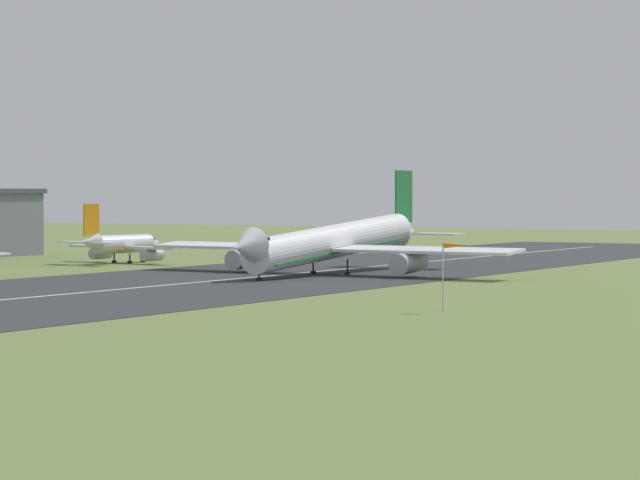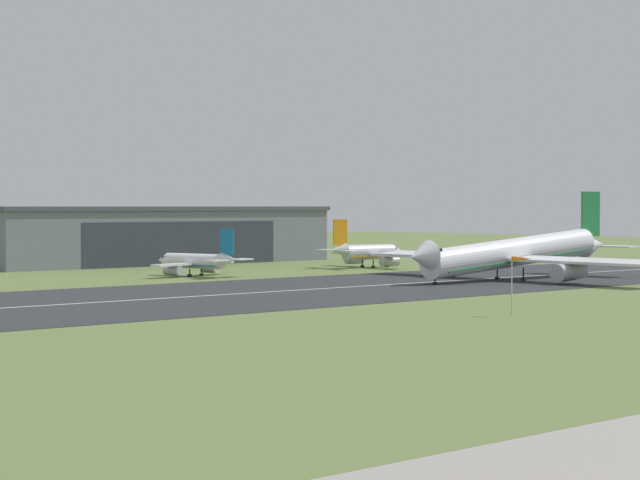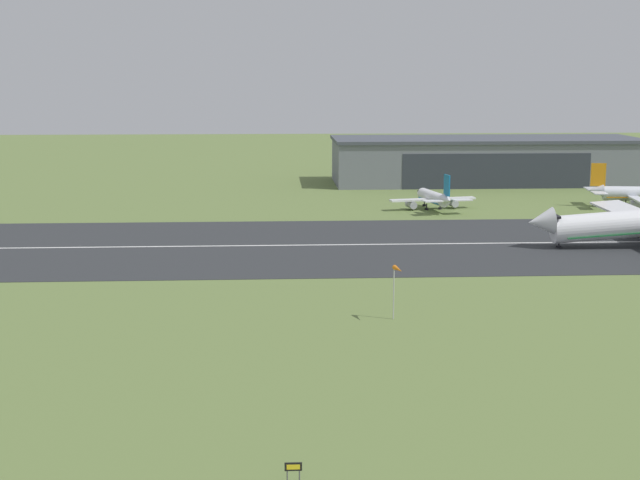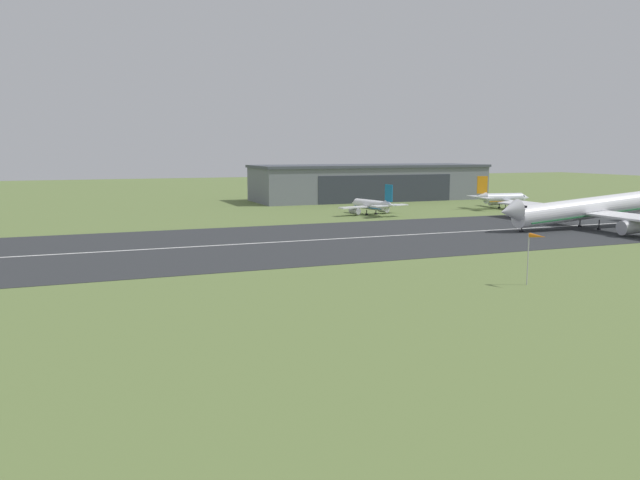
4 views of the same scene
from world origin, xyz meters
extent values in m
plane|color=olive|center=(0.00, 61.32, 0.00)|extent=(715.87, 715.87, 0.00)
cube|color=#2B2D30|center=(0.00, 122.63, 0.03)|extent=(475.87, 52.45, 0.06)
cube|color=silver|center=(0.00, 122.63, 0.07)|extent=(428.28, 0.70, 0.01)
cube|color=slate|center=(80.61, 211.83, 5.84)|extent=(83.61, 26.39, 11.68)
cube|color=#424751|center=(80.61, 211.83, 12.13)|extent=(84.61, 27.39, 0.90)
cube|color=#2D333D|center=(80.61, 198.58, 4.67)|extent=(50.16, 0.12, 9.34)
cylinder|color=white|center=(90.27, 117.36, 4.71)|extent=(40.40, 5.78, 7.77)
cone|color=white|center=(68.08, 117.89, 4.71)|extent=(4.80, 4.93, 5.13)
cone|color=white|center=(113.17, 116.82, 5.58)|extent=(6.19, 4.48, 4.76)
cube|color=black|center=(70.46, 117.83, 5.68)|extent=(1.23, 4.12, 0.52)
cube|color=#1E7238|center=(90.27, 117.36, 3.39)|extent=(36.06, 5.43, 2.86)
cube|color=white|center=(89.84, 133.35, 3.87)|extent=(6.68, 27.27, 0.84)
cylinder|color=#A8A8B2|center=(88.59, 131.21, 2.12)|extent=(6.54, 3.14, 3.44)
cube|color=white|center=(89.08, 101.41, 3.87)|extent=(6.68, 27.27, 0.84)
cylinder|color=#A8A8B2|center=(87.93, 103.61, 2.12)|extent=(6.54, 3.14, 3.44)
cube|color=#1E7238|center=(112.31, 116.84, 11.22)|extent=(5.25, 0.40, 8.20)
cube|color=white|center=(112.85, 122.93, 5.43)|extent=(4.76, 7.48, 0.24)
cube|color=white|center=(112.56, 110.73, 5.43)|extent=(4.76, 7.48, 0.24)
cylinder|color=black|center=(71.45, 117.81, 1.15)|extent=(0.24, 0.24, 2.30)
cylinder|color=black|center=(71.45, 117.81, 0.22)|extent=(0.84, 0.84, 0.44)
cylinder|color=black|center=(90.03, 120.26, 1.15)|extent=(0.24, 0.24, 2.30)
cylinder|color=black|center=(90.03, 120.26, 0.22)|extent=(0.84, 0.84, 0.44)
cylinder|color=black|center=(89.90, 114.48, 1.15)|extent=(0.24, 0.24, 2.30)
cylinder|color=black|center=(89.90, 114.48, 0.22)|extent=(0.84, 0.84, 0.44)
cylinder|color=white|center=(57.44, 163.47, 2.77)|extent=(5.26, 13.31, 2.69)
cone|color=white|center=(55.88, 171.03, 2.77)|extent=(3.12, 2.91, 2.69)
cone|color=white|center=(59.08, 155.51, 3.25)|extent=(3.02, 3.65, 2.42)
cube|color=black|center=(56.15, 169.73, 3.30)|extent=(2.46, 1.54, 0.44)
cube|color=#146B9E|center=(57.44, 163.47, 2.03)|extent=(4.87, 12.00, 0.20)
cube|color=white|center=(62.94, 164.87, 2.30)|extent=(8.92, 3.94, 0.40)
cylinder|color=#A8A8B2|center=(62.17, 165.16, 1.21)|extent=(2.34, 3.76, 1.67)
cube|color=white|center=(51.83, 162.58, 2.30)|extent=(8.92, 3.94, 0.40)
cylinder|color=#A8A8B2|center=(52.42, 163.16, 1.21)|extent=(2.34, 3.76, 1.67)
cube|color=#146B9E|center=(58.98, 155.98, 6.40)|extent=(0.86, 2.92, 4.57)
cube|color=white|center=(62.39, 156.27, 3.17)|extent=(4.54, 3.34, 0.24)
cube|color=white|center=(55.73, 154.90, 3.17)|extent=(4.54, 3.34, 0.24)
cylinder|color=black|center=(56.37, 168.67, 0.71)|extent=(0.24, 0.24, 1.42)
cylinder|color=black|center=(56.37, 168.67, 0.22)|extent=(0.84, 0.84, 0.44)
cylinder|color=black|center=(59.07, 163.56, 0.71)|extent=(0.24, 0.24, 1.42)
cylinder|color=black|center=(59.07, 163.56, 0.22)|extent=(0.84, 0.84, 0.44)
cylinder|color=black|center=(55.91, 162.91, 0.71)|extent=(0.24, 0.24, 1.42)
cylinder|color=black|center=(55.91, 162.91, 0.22)|extent=(0.84, 0.84, 0.44)
cylinder|color=silver|center=(102.84, 164.76, 3.22)|extent=(12.21, 4.64, 3.09)
cone|color=silver|center=(110.12, 163.79, 3.22)|extent=(3.16, 3.43, 3.09)
cone|color=silver|center=(95.10, 165.79, 3.78)|extent=(4.04, 3.24, 2.78)
cube|color=black|center=(108.60, 163.99, 3.84)|extent=(1.44, 2.74, 0.44)
cube|color=orange|center=(102.84, 164.76, 2.37)|extent=(11.01, 4.33, 0.20)
cube|color=silver|center=(102.16, 157.88, 2.68)|extent=(3.61, 10.94, 0.40)
cylinder|color=#A8A8B2|center=(102.71, 158.67, 1.47)|extent=(4.23, 2.43, 1.91)
cube|color=silver|center=(103.99, 171.58, 2.68)|extent=(3.61, 10.94, 0.40)
cylinder|color=#A8A8B2|center=(104.31, 170.67, 1.47)|extent=(4.23, 2.43, 1.91)
cube|color=orange|center=(95.65, 165.72, 7.39)|extent=(3.36, 0.72, 5.24)
cube|color=silver|center=(94.74, 161.91, 3.68)|extent=(3.54, 5.07, 0.24)
cube|color=silver|center=(95.77, 169.64, 3.68)|extent=(3.54, 5.07, 0.24)
cylinder|color=black|center=(107.55, 164.13, 0.84)|extent=(0.24, 0.24, 1.68)
cylinder|color=black|center=(107.55, 164.13, 0.22)|extent=(0.84, 0.84, 0.44)
cylinder|color=black|center=(102.33, 162.96, 0.84)|extent=(0.24, 0.24, 1.68)
cylinder|color=black|center=(102.33, 162.96, 0.22)|extent=(0.84, 0.84, 0.44)
cylinder|color=black|center=(102.82, 166.63, 0.84)|extent=(0.24, 0.24, 1.68)
cylinder|color=black|center=(102.82, 166.63, 0.22)|extent=(0.84, 0.84, 0.44)
cylinder|color=#B7B7BC|center=(36.40, 73.87, 3.44)|extent=(0.14, 0.14, 6.88)
cone|color=orange|center=(36.72, 72.55, 6.63)|extent=(1.14, 2.49, 0.60)
camera|label=1|loc=(-99.82, 9.04, 11.91)|focal=85.00mm
camera|label=2|loc=(-77.15, -17.59, 12.73)|focal=70.00mm
camera|label=3|loc=(21.61, -32.49, 30.07)|focal=50.00mm
camera|label=4|loc=(-18.35, 9.04, 17.48)|focal=35.00mm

